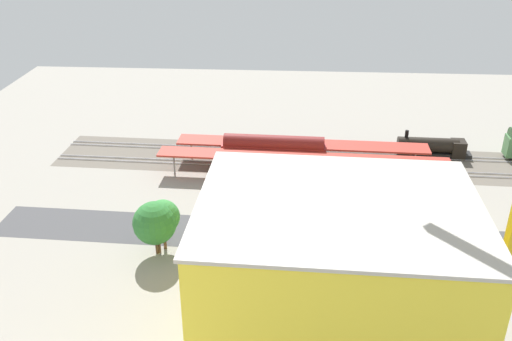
# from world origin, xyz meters

# --- Properties ---
(ground_plane) EXTENTS (164.62, 164.62, 0.00)m
(ground_plane) POSITION_xyz_m (0.00, 0.00, 0.00)
(ground_plane) COLOR gray
(ground_plane) RESTS_ON ground
(rail_bed) EXTENTS (103.35, 18.44, 0.01)m
(rail_bed) POSITION_xyz_m (0.00, -21.47, 0.00)
(rail_bed) COLOR #665E54
(rail_bed) RESTS_ON ground
(street_asphalt) EXTENTS (103.14, 12.59, 0.01)m
(street_asphalt) POSITION_xyz_m (0.00, 5.58, 0.00)
(street_asphalt) COLOR #424244
(street_asphalt) RESTS_ON ground
(track_rails) EXTENTS (102.83, 12.01, 0.12)m
(track_rails) POSITION_xyz_m (0.00, -21.47, 0.18)
(track_rails) COLOR #9E9EA8
(track_rails) RESTS_ON ground
(platform_canopy_near) EXTENTS (51.72, 6.03, 4.38)m
(platform_canopy_near) POSITION_xyz_m (4.44, -13.77, 4.16)
(platform_canopy_near) COLOR #A82D23
(platform_canopy_near) RESTS_ON ground
(platform_canopy_far) EXTENTS (47.11, 6.29, 4.02)m
(platform_canopy_far) POSITION_xyz_m (4.44, -20.44, 3.81)
(platform_canopy_far) COLOR #A82D23
(platform_canopy_far) RESTS_ON ground
(locomotive) EXTENTS (14.16, 3.38, 5.24)m
(locomotive) POSITION_xyz_m (-21.30, -24.90, 1.87)
(locomotive) COLOR black
(locomotive) RESTS_ON ground
(freight_coach_far) EXTENTS (19.29, 3.84, 6.42)m
(freight_coach_far) POSITION_xyz_m (9.62, -18.05, 3.37)
(freight_coach_far) COLOR black
(freight_coach_far) RESTS_ON ground
(parked_car_0) EXTENTS (4.38, 1.86, 1.70)m
(parked_car_0) POSITION_xyz_m (-19.38, 2.63, 0.75)
(parked_car_0) COLOR black
(parked_car_0) RESTS_ON ground
(parked_car_1) EXTENTS (4.42, 1.87, 1.89)m
(parked_car_1) POSITION_xyz_m (-10.16, 2.33, 0.83)
(parked_car_1) COLOR black
(parked_car_1) RESTS_ON ground
(parked_car_2) EXTENTS (4.81, 1.83, 1.82)m
(parked_car_2) POSITION_xyz_m (-2.23, 1.90, 0.80)
(parked_car_2) COLOR black
(parked_car_2) RESTS_ON ground
(parked_car_3) EXTENTS (4.16, 1.82, 1.70)m
(parked_car_3) POSITION_xyz_m (6.83, 2.16, 0.74)
(parked_car_3) COLOR black
(parked_car_3) RESTS_ON ground
(construction_building) EXTENTS (29.65, 23.41, 17.00)m
(construction_building) POSITION_xyz_m (1.44, 25.76, 8.50)
(construction_building) COLOR yellow
(construction_building) RESTS_ON ground
(construction_roof_slab) EXTENTS (30.28, 24.03, 0.40)m
(construction_roof_slab) POSITION_xyz_m (1.44, 25.76, 17.20)
(construction_roof_slab) COLOR #B7B2A8
(construction_roof_slab) RESTS_ON construction_building
(tower_crane) EXTENTS (18.76, 22.47, 39.85)m
(tower_crane) POSITION_xyz_m (-14.67, 25.61, 23.62)
(tower_crane) COLOR gray
(tower_crane) RESTS_ON ground
(box_truck_0) EXTENTS (8.73, 3.44, 3.16)m
(box_truck_0) POSITION_xyz_m (4.72, 8.55, 1.59)
(box_truck_0) COLOR black
(box_truck_0) RESTS_ON ground
(box_truck_1) EXTENTS (10.09, 3.36, 3.34)m
(box_truck_1) POSITION_xyz_m (8.59, 9.01, 1.63)
(box_truck_1) COLOR black
(box_truck_1) RESTS_ON ground
(street_tree_0) EXTENTS (6.11, 6.11, 8.08)m
(street_tree_0) POSITION_xyz_m (25.11, 11.03, 5.02)
(street_tree_0) COLOR brown
(street_tree_0) RESTS_ON ground
(street_tree_1) EXTENTS (4.99, 4.99, 7.19)m
(street_tree_1) POSITION_xyz_m (24.78, 10.81, 4.68)
(street_tree_1) COLOR brown
(street_tree_1) RESTS_ON ground
(street_tree_2) EXTENTS (4.85, 4.85, 7.71)m
(street_tree_2) POSITION_xyz_m (24.24, 9.69, 5.27)
(street_tree_2) COLOR brown
(street_tree_2) RESTS_ON ground
(street_tree_3) EXTENTS (4.15, 4.15, 6.68)m
(street_tree_3) POSITION_xyz_m (10.23, 10.03, 4.56)
(street_tree_3) COLOR brown
(street_tree_3) RESTS_ON ground
(traffic_light) EXTENTS (0.50, 0.36, 6.91)m
(traffic_light) POSITION_xyz_m (-12.84, 0.86, 4.55)
(traffic_light) COLOR #333333
(traffic_light) RESTS_ON ground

